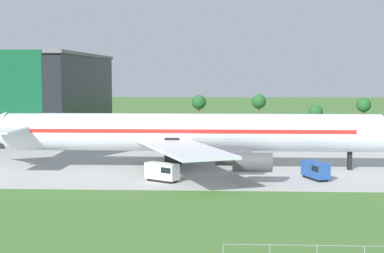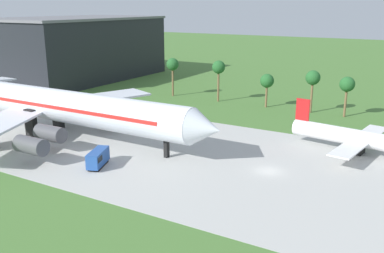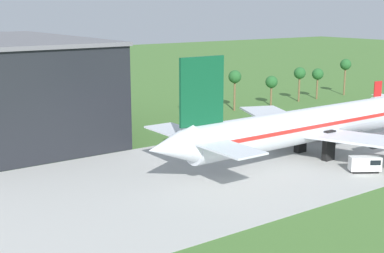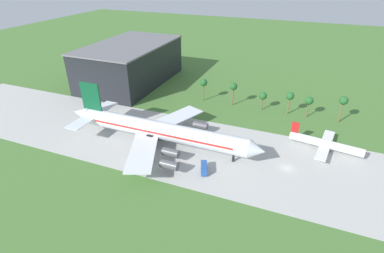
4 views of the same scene
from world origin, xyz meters
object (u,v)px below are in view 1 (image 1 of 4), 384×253
Objects in this scene: jet_airliner at (185,133)px; baggage_tug at (316,170)px; fuel_truck at (163,172)px; terminal_building at (26,94)px.

baggage_tug is (21.22, -9.63, -4.85)m from jet_airliner.
baggage_tug is at bearing 6.86° from fuel_truck.
fuel_truck is (-2.60, -12.50, -4.83)m from jet_airliner.
jet_airliner is 1.28× the size of terminal_building.
terminal_building reaches higher than baggage_tug.
fuel_truck is 80.90m from terminal_building.
baggage_tug is at bearing -43.72° from terminal_building.
baggage_tug is 23.99m from fuel_truck.
terminal_building reaches higher than jet_airliner.
baggage_tug is 1.08× the size of fuel_truck.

